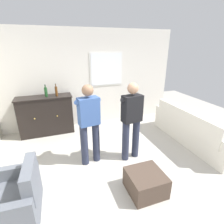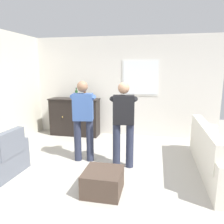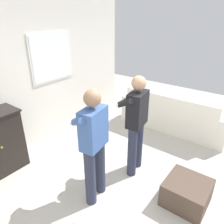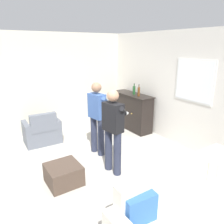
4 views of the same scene
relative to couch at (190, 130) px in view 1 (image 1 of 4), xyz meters
name	(u,v)px [view 1 (image 1 of 4)]	position (x,y,z in m)	size (l,w,h in m)	color
ground	(126,174)	(-1.99, -0.56, -0.34)	(10.40, 10.40, 0.00)	#B2ADA3
wall_back_with_window	(92,78)	(-1.98, 2.10, 1.07)	(5.20, 0.15, 2.80)	silver
couch	(190,130)	(0.00, 0.00, 0.00)	(0.57, 2.40, 0.89)	silver
armchair	(17,201)	(-3.80, -0.85, -0.05)	(0.68, 0.90, 0.85)	slate
sideboard_cabinet	(46,115)	(-3.37, 1.74, 0.20)	(1.44, 0.49, 1.07)	black
bottle_wine_green	(56,91)	(-3.04, 1.70, 0.86)	(0.07, 0.07, 0.33)	#593314
bottle_liquor_amber	(46,92)	(-3.30, 1.74, 0.86)	(0.08, 0.08, 0.32)	#1E4C23
ottoman	(146,182)	(-1.85, -1.05, -0.16)	(0.59, 0.59, 0.36)	#47382D
person_standing_left	(89,121)	(-2.53, 0.07, 0.60)	(0.55, 0.50, 1.68)	#282D42
person_standing_right	(131,118)	(-1.68, -0.07, 0.60)	(0.55, 0.50, 1.68)	#282D42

